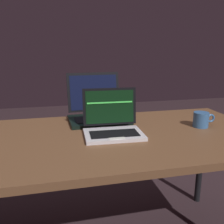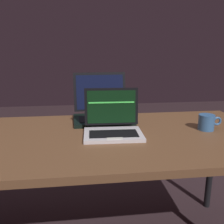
# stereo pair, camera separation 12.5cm
# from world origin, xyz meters

# --- Properties ---
(desk) EXTENTS (1.74, 0.83, 0.74)m
(desk) POSITION_xyz_m (0.00, 0.00, 0.68)
(desk) COLOR brown
(desk) RESTS_ON ground
(laptop_front) EXTENTS (0.30, 0.24, 0.23)m
(laptop_front) POSITION_xyz_m (0.05, 0.01, 0.79)
(laptop_front) COLOR silver
(laptop_front) RESTS_ON desk
(laptop_rear) EXTENTS (0.37, 0.32, 0.28)m
(laptop_rear) POSITION_xyz_m (0.02, 0.29, 0.80)
(laptop_rear) COLOR black
(laptop_rear) RESTS_ON desk
(coffee_mug) EXTENTS (0.13, 0.09, 0.08)m
(coffee_mug) POSITION_xyz_m (0.57, 0.02, 0.78)
(coffee_mug) COLOR #3A6AA4
(coffee_mug) RESTS_ON desk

